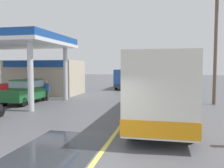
{
  "coord_description": "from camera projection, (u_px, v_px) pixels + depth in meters",
  "views": [
    {
      "loc": [
        1.93,
        -5.88,
        2.77
      ],
      "look_at": [
        -1.5,
        10.0,
        1.6
      ],
      "focal_mm": 38.32,
      "sensor_mm": 36.0,
      "label": 1
    }
  ],
  "objects": [
    {
      "name": "minibus_opposing_lane",
      "position": [
        126.0,
        77.0,
        30.42
      ],
      "size": [
        2.04,
        6.13,
        2.44
      ],
      "color": "#264C9E",
      "rests_on": "ground"
    },
    {
      "name": "coach_bus_main",
      "position": [
        161.0,
        86.0,
        12.84
      ],
      "size": [
        2.6,
        11.04,
        3.69
      ],
      "color": "silver",
      "rests_on": "ground"
    },
    {
      "name": "utility_pole_roadside",
      "position": [
        216.0,
        43.0,
        17.3
      ],
      "size": [
        1.8,
        0.24,
        8.64
      ],
      "color": "brown",
      "rests_on": "ground"
    },
    {
      "name": "gas_station_roadside",
      "position": [
        35.0,
        68.0,
        22.29
      ],
      "size": [
        9.1,
        11.95,
        5.1
      ],
      "color": "#194799",
      "rests_on": "ground"
    },
    {
      "name": "ground",
      "position": [
        145.0,
        92.0,
        25.84
      ],
      "size": [
        120.0,
        120.0,
        0.0
      ],
      "primitive_type": "plane",
      "color": "#4C4C51"
    },
    {
      "name": "wet_puddle_patch",
      "position": [
        53.0,
        153.0,
        7.68
      ],
      "size": [
        2.72,
        5.07,
        0.01
      ],
      "primitive_type": "cube",
      "color": "#26282D",
      "rests_on": "ground"
    },
    {
      "name": "pedestrian_by_shop",
      "position": [
        46.0,
        89.0,
        19.58
      ],
      "size": [
        0.55,
        0.22,
        1.66
      ],
      "color": "#33333F",
      "rests_on": "ground"
    },
    {
      "name": "car_at_pump",
      "position": [
        26.0,
        90.0,
        18.23
      ],
      "size": [
        1.7,
        4.2,
        1.82
      ],
      "color": "#1E602D",
      "rests_on": "ground"
    },
    {
      "name": "lane_divider_stripe",
      "position": [
        141.0,
        98.0,
        20.96
      ],
      "size": [
        0.16,
        50.0,
        0.01
      ],
      "primitive_type": "cube",
      "color": "#D8CC4C",
      "rests_on": "ground"
    }
  ]
}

